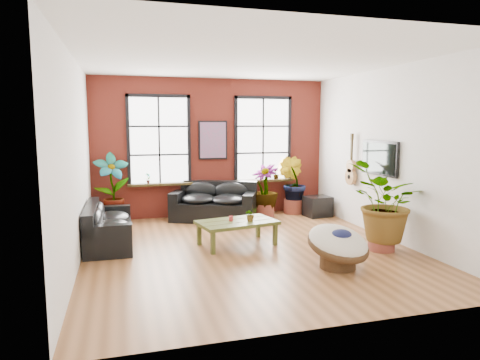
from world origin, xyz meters
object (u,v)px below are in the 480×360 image
object	(u,v)px
sofa_left	(106,227)
papasan_chair	(338,245)
sofa_back	(214,203)
coffee_table	(237,224)

from	to	relation	value
sofa_left	papasan_chair	size ratio (longest dim) A/B	1.62
sofa_back	papasan_chair	world-z (taller)	sofa_back
sofa_back	coffee_table	xyz separation A→B (m)	(-0.05, -2.33, 0.00)
coffee_table	sofa_left	bearing A→B (deg)	152.96
sofa_back	papasan_chair	size ratio (longest dim) A/B	1.80
coffee_table	papasan_chair	distance (m)	2.14
coffee_table	sofa_back	bearing A→B (deg)	77.52
coffee_table	papasan_chair	bearing A→B (deg)	-65.70
sofa_back	papasan_chair	xyz separation A→B (m)	(1.20, -4.07, -0.03)
sofa_left	coffee_table	bearing A→B (deg)	-105.47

